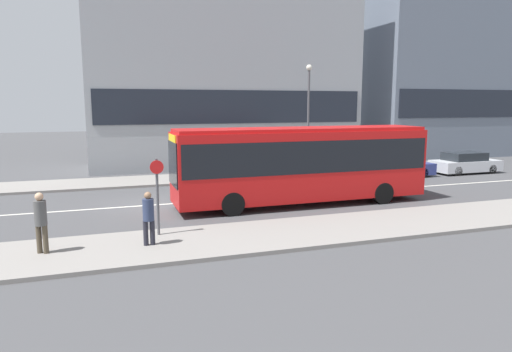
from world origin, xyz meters
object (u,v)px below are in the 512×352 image
city_bus (302,161)px  pedestrian_near_stop (41,219)px  parked_car_0 (395,166)px  street_lamp (308,108)px  pedestrian_down_pavement (148,215)px  parked_car_1 (465,163)px  bus_stop_sign (157,191)px

city_bus → pedestrian_near_stop: bearing=-156.3°
city_bus → parked_car_0: bearing=32.2°
pedestrian_near_stop → street_lamp: (13.89, 11.69, 3.05)m
pedestrian_down_pavement → street_lamp: (10.89, 11.90, 3.13)m
pedestrian_down_pavement → street_lamp: size_ratio=0.25×
parked_car_1 → street_lamp: 10.93m
street_lamp → parked_car_1: bearing=-13.5°
city_bus → pedestrian_down_pavement: (-7.04, -4.34, -0.88)m
pedestrian_near_stop → bus_stop_sign: bus_stop_sign is taller
parked_car_0 → street_lamp: size_ratio=0.71×
parked_car_0 → pedestrian_near_stop: (-18.60, -9.26, 0.48)m
city_bus → street_lamp: street_lamp is taller
parked_car_1 → bus_stop_sign: 22.22m
pedestrian_near_stop → street_lamp: size_ratio=0.27×
pedestrian_down_pavement → parked_car_0: bearing=31.2°
pedestrian_down_pavement → pedestrian_near_stop: bearing=176.1°
city_bus → parked_car_1: city_bus is taller
pedestrian_near_stop → street_lamp: 18.41m
parked_car_1 → pedestrian_down_pavement: pedestrian_down_pavement is taller
parked_car_0 → pedestrian_near_stop: bearing=-153.5°
bus_stop_sign → parked_car_0: bearing=29.0°
bus_stop_sign → pedestrian_down_pavement: bearing=-111.4°
city_bus → parked_car_1: size_ratio=2.56×
city_bus → street_lamp: (3.85, 7.55, 2.25)m
parked_car_0 → parked_car_1: bearing=0.2°
city_bus → parked_car_0: city_bus is taller
parked_car_1 → parked_car_0: bearing=-179.8°
parked_car_0 → bus_stop_sign: bus_stop_sign is taller
parked_car_1 → pedestrian_near_stop: (-23.94, -9.28, 0.51)m
parked_car_0 → pedestrian_down_pavement: (-15.60, -9.46, 0.40)m
pedestrian_down_pavement → parked_car_1: bearing=24.3°
city_bus → pedestrian_down_pavement: 8.32m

